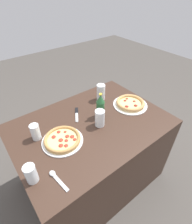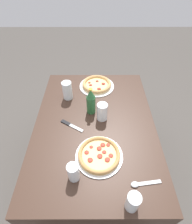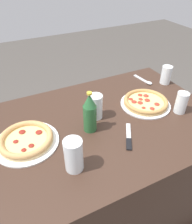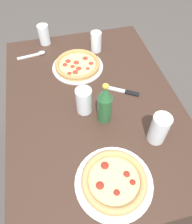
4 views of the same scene
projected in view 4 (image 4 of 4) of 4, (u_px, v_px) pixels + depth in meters
The scene contains 11 objects.
ground_plane at pixel (94, 163), 1.74m from camera, with size 8.00×8.00×0.00m, color #4C4742.
table at pixel (94, 139), 1.43m from camera, with size 1.24×0.88×0.77m.
pizza_pepperoni at pixel (114, 181), 0.85m from camera, with size 0.31×0.31×0.04m.
pizza_veggie at pixel (78, 65), 1.27m from camera, with size 0.30×0.30×0.04m.
glass_mango_juice at pixel (84, 102), 1.04m from camera, with size 0.08×0.08×0.14m.
glass_iced_tea at pixel (158, 130), 0.94m from camera, with size 0.08×0.08×0.15m.
glass_water at pixel (96, 43), 1.34m from camera, with size 0.07×0.07×0.12m.
glass_lemonade at pixel (44, 35), 1.39m from camera, with size 0.07×0.07×0.12m.
beer_bottle at pixel (105, 104), 0.98m from camera, with size 0.07×0.07×0.22m.
knife at pixel (123, 91), 1.17m from camera, with size 0.12×0.17×0.01m.
spoon at pixel (36, 54), 1.36m from camera, with size 0.05×0.18×0.02m.
Camera 4 is at (-0.72, 0.16, 1.63)m, focal length 35.00 mm.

